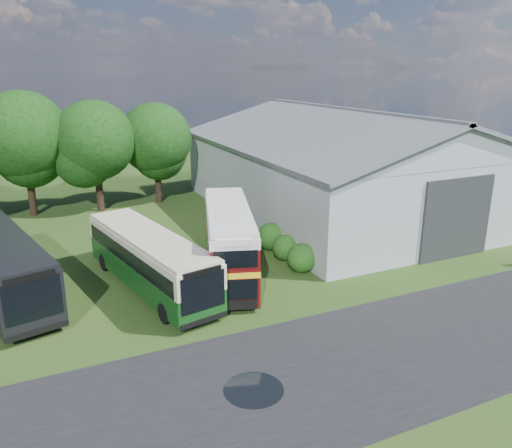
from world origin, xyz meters
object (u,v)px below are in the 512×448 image
storage_shed (344,159)px  bus_maroon_double (229,243)px  bus_green_single (150,260)px  bus_dark_single (1,264)px

storage_shed → bus_maroon_double: bearing=-146.2°
storage_shed → bus_green_single: 20.00m
bus_green_single → bus_maroon_double: bearing=-15.0°
storage_shed → bus_maroon_double: storage_shed is taller
bus_maroon_double → bus_dark_single: size_ratio=0.80×
storage_shed → bus_dark_single: 25.71m
bus_green_single → bus_dark_single: bearing=150.1°
storage_shed → bus_maroon_double: size_ratio=2.59×
bus_dark_single → storage_shed: bearing=1.2°
storage_shed → bus_green_single: size_ratio=2.22×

